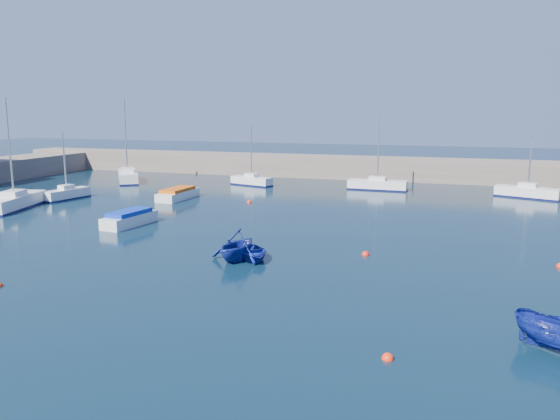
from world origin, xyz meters
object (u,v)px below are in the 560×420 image
(sailboat_3, at_px, (67,194))
(sailboat_6, at_px, (377,184))
(sailboat_4, at_px, (128,176))
(motorboat_1, at_px, (130,218))
(sailboat_7, at_px, (528,192))
(dinghy_left, at_px, (237,245))
(motorboat_2, at_px, (178,194))
(sailboat_2, at_px, (14,201))
(dinghy_center, at_px, (250,252))
(sailboat_5, at_px, (252,181))

(sailboat_3, xyz_separation_m, sailboat_6, (26.82, 15.23, 0.02))
(sailboat_4, bearing_deg, motorboat_1, -91.71)
(sailboat_7, bearing_deg, motorboat_1, 149.08)
(sailboat_4, distance_m, dinghy_left, 37.06)
(sailboat_3, distance_m, motorboat_1, 14.79)
(sailboat_3, relative_size, motorboat_2, 1.19)
(motorboat_2, xyz_separation_m, dinghy_left, (13.39, -17.84, 0.40))
(sailboat_7, distance_m, motorboat_2, 33.24)
(sailboat_2, xyz_separation_m, sailboat_4, (-0.90, 18.23, 0.03))
(sailboat_7, xyz_separation_m, dinghy_left, (-17.96, -28.89, 0.32))
(sailboat_4, relative_size, motorboat_2, 1.82)
(motorboat_1, height_order, dinghy_left, dinghy_left)
(sailboat_2, bearing_deg, motorboat_1, -26.38)
(sailboat_6, xyz_separation_m, sailboat_7, (14.38, -0.85, 0.01))
(dinghy_left, bearing_deg, dinghy_center, 58.10)
(sailboat_4, relative_size, dinghy_left, 2.78)
(sailboat_4, distance_m, motorboat_2, 15.03)
(sailboat_4, distance_m, sailboat_7, 43.06)
(sailboat_5, height_order, motorboat_2, sailboat_5)
(sailboat_2, distance_m, sailboat_3, 5.52)
(sailboat_7, height_order, motorboat_1, sailboat_7)
(sailboat_6, relative_size, dinghy_center, 2.25)
(sailboat_2, xyz_separation_m, sailboat_5, (13.97, 19.75, -0.09))
(sailboat_7, distance_m, motorboat_1, 36.78)
(sailboat_3, height_order, sailboat_6, sailboat_6)
(motorboat_1, relative_size, dinghy_center, 1.33)
(sailboat_2, relative_size, sailboat_4, 0.98)
(sailboat_5, height_order, sailboat_6, sailboat_6)
(sailboat_3, xyz_separation_m, dinghy_center, (23.79, -13.87, -0.17))
(sailboat_2, height_order, motorboat_1, sailboat_2)
(sailboat_6, xyz_separation_m, motorboat_2, (-16.97, -11.91, -0.06))
(sailboat_2, distance_m, dinghy_left, 25.81)
(motorboat_2, distance_m, dinghy_center, 22.14)
(motorboat_1, distance_m, dinghy_center, 12.83)
(sailboat_3, height_order, dinghy_center, sailboat_3)
(sailboat_2, relative_size, sailboat_5, 1.41)
(sailboat_3, xyz_separation_m, dinghy_left, (23.24, -14.51, 0.36))
(sailboat_2, height_order, sailboat_7, sailboat_2)
(motorboat_2, bearing_deg, dinghy_left, -51.31)
(sailboat_2, distance_m, sailboat_4, 18.25)
(sailboat_7, bearing_deg, motorboat_2, 130.44)
(sailboat_2, bearing_deg, motorboat_2, 24.98)
(sailboat_7, xyz_separation_m, dinghy_center, (-17.41, -28.26, -0.20))
(sailboat_5, xyz_separation_m, sailboat_6, (13.77, 0.92, 0.03))
(sailboat_4, distance_m, dinghy_center, 36.98)
(sailboat_3, height_order, motorboat_2, sailboat_3)
(sailboat_6, distance_m, dinghy_center, 29.27)
(sailboat_4, relative_size, sailboat_7, 1.23)
(dinghy_left, bearing_deg, motorboat_1, 159.45)
(sailboat_3, height_order, sailboat_7, sailboat_7)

